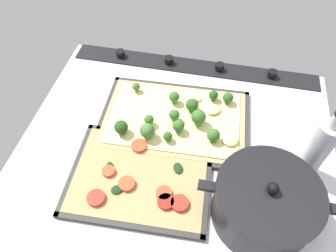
{
  "coord_description": "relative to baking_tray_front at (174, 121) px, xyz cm",
  "views": [
    {
      "loc": [
        -7.29,
        45.65,
        67.22
      ],
      "look_at": [
        2.43,
        -1.9,
        5.32
      ],
      "focal_mm": 33.39,
      "sensor_mm": 36.0,
      "label": 1
    }
  ],
  "objects": [
    {
      "name": "stove_control_panel",
      "position": [
        -1.84,
        -23.47,
        0.19
      ],
      "size": [
        77.99,
        7.0,
        2.6
      ],
      "color": "black",
      "rests_on": "ground_plane"
    },
    {
      "name": "ground_plane",
      "position": [
        -1.84,
        7.8,
        -1.86
      ],
      "size": [
        81.24,
        69.54,
        3.0
      ],
      "primitive_type": "cube",
      "color": "silver"
    },
    {
      "name": "oil_bottle",
      "position": [
        -33.92,
        9.03,
        9.26
      ],
      "size": [
        5.04,
        5.04,
        22.99
      ],
      "color": "#B7BCC6",
      "rests_on": "ground_plane"
    },
    {
      "name": "broccoli_pizza",
      "position": [
        -0.55,
        0.37,
        1.59
      ],
      "size": [
        39.01,
        26.28,
        6.18
      ],
      "color": "tan",
      "rests_on": "baking_tray_front"
    },
    {
      "name": "baking_tray_back",
      "position": [
        4.82,
        18.75,
        0.01
      ],
      "size": [
        34.75,
        27.44,
        1.3
      ],
      "color": "#33302D",
      "rests_on": "ground_plane"
    },
    {
      "name": "cooking_pot",
      "position": [
        -23.44,
        22.35,
        5.35
      ],
      "size": [
        28.62,
        21.85,
        13.74
      ],
      "color": "black",
      "rests_on": "ground_plane"
    },
    {
      "name": "baking_tray_front",
      "position": [
        0.0,
        0.0,
        0.0
      ],
      "size": [
        41.5,
        28.78,
        1.3
      ],
      "color": "#33302D",
      "rests_on": "ground_plane"
    },
    {
      "name": "veggie_pizza_back",
      "position": [
        4.7,
        19.13,
        0.72
      ],
      "size": [
        32.24,
        24.93,
        1.9
      ],
      "color": "tan",
      "rests_on": "baking_tray_back"
    }
  ]
}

